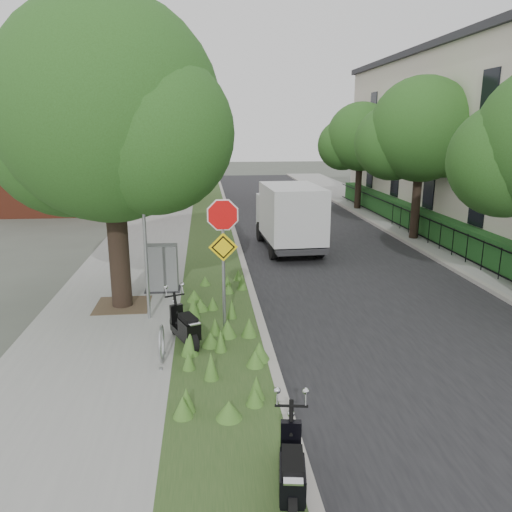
{
  "coord_description": "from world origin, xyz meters",
  "views": [
    {
      "loc": [
        -1.76,
        -9.9,
        4.68
      ],
      "look_at": [
        -0.43,
        3.07,
        1.3
      ],
      "focal_mm": 35.0,
      "sensor_mm": 36.0,
      "label": 1
    }
  ],
  "objects_px": {
    "scooter_near": "(186,330)",
    "scooter_far": "(292,476)",
    "sign_assembly": "(223,240)",
    "box_truck": "(289,214)",
    "utility_cabinet": "(162,269)"
  },
  "relations": [
    {
      "from": "sign_assembly",
      "to": "box_truck",
      "type": "distance_m",
      "value": 8.77
    },
    {
      "from": "scooter_near",
      "to": "scooter_far",
      "type": "bearing_deg",
      "value": -73.0
    },
    {
      "from": "scooter_near",
      "to": "utility_cabinet",
      "type": "height_order",
      "value": "utility_cabinet"
    },
    {
      "from": "sign_assembly",
      "to": "box_truck",
      "type": "height_order",
      "value": "sign_assembly"
    },
    {
      "from": "scooter_near",
      "to": "utility_cabinet",
      "type": "relative_size",
      "value": 1.09
    },
    {
      "from": "sign_assembly",
      "to": "scooter_far",
      "type": "relative_size",
      "value": 2.11
    },
    {
      "from": "scooter_near",
      "to": "sign_assembly",
      "type": "bearing_deg",
      "value": 30.38
    },
    {
      "from": "scooter_far",
      "to": "sign_assembly",
      "type": "bearing_deg",
      "value": 96.75
    },
    {
      "from": "scooter_far",
      "to": "utility_cabinet",
      "type": "relative_size",
      "value": 1.15
    },
    {
      "from": "scooter_near",
      "to": "scooter_far",
      "type": "xyz_separation_m",
      "value": [
        1.46,
        -4.76,
        -0.0
      ]
    },
    {
      "from": "scooter_far",
      "to": "box_truck",
      "type": "relative_size",
      "value": 0.31
    },
    {
      "from": "scooter_near",
      "to": "box_truck",
      "type": "bearing_deg",
      "value": 67.14
    },
    {
      "from": "sign_assembly",
      "to": "utility_cabinet",
      "type": "distance_m",
      "value": 4.09
    },
    {
      "from": "sign_assembly",
      "to": "box_truck",
      "type": "bearing_deg",
      "value": 70.94
    },
    {
      "from": "box_truck",
      "to": "sign_assembly",
      "type": "bearing_deg",
      "value": -109.06
    }
  ]
}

